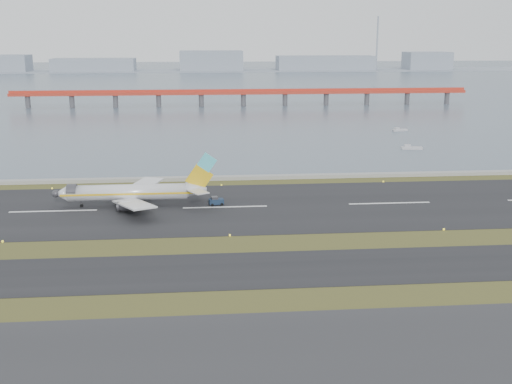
% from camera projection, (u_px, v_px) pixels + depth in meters
% --- Properties ---
extents(ground, '(1000.00, 1000.00, 0.00)m').
position_uv_depth(ground, '(232.00, 248.00, 123.39)').
color(ground, '#374418').
rests_on(ground, ground).
extents(taxiway_strip, '(1000.00, 18.00, 0.10)m').
position_uv_depth(taxiway_strip, '(235.00, 270.00, 111.78)').
color(taxiway_strip, black).
rests_on(taxiway_strip, ground).
extents(runway_strip, '(1000.00, 45.00, 0.10)m').
position_uv_depth(runway_strip, '(225.00, 207.00, 152.39)').
color(runway_strip, black).
rests_on(runway_strip, ground).
extents(seawall, '(1000.00, 2.50, 1.00)m').
position_uv_depth(seawall, '(220.00, 178.00, 181.29)').
color(seawall, gray).
rests_on(seawall, ground).
extents(bay_water, '(1400.00, 800.00, 1.30)m').
position_uv_depth(bay_water, '(204.00, 81.00, 568.19)').
color(bay_water, '#4C606D').
rests_on(bay_water, ground).
extents(red_pier, '(260.00, 5.00, 10.20)m').
position_uv_depth(red_pier, '(243.00, 93.00, 365.13)').
color(red_pier, '#B72F1F').
rests_on(red_pier, ground).
extents(far_shoreline, '(1400.00, 80.00, 60.50)m').
position_uv_depth(far_shoreline, '(215.00, 65.00, 722.63)').
color(far_shoreline, '#8993A2').
rests_on(far_shoreline, ground).
extents(airliner, '(38.52, 32.89, 12.80)m').
position_uv_depth(airliner, '(134.00, 192.00, 152.56)').
color(airliner, silver).
rests_on(airliner, ground).
extents(pushback_tug, '(3.68, 2.51, 2.18)m').
position_uv_depth(pushback_tug, '(216.00, 201.00, 154.03)').
color(pushback_tug, '#16263D').
rests_on(pushback_tug, ground).
extents(workboat_near, '(7.63, 3.50, 1.78)m').
position_uv_depth(workboat_near, '(411.00, 148.00, 228.98)').
color(workboat_near, '#B5B4B9').
rests_on(workboat_near, ground).
extents(workboat_far, '(6.83, 3.39, 1.59)m').
position_uv_depth(workboat_far, '(399.00, 130.00, 272.08)').
color(workboat_far, '#B5B4B9').
rests_on(workboat_far, ground).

